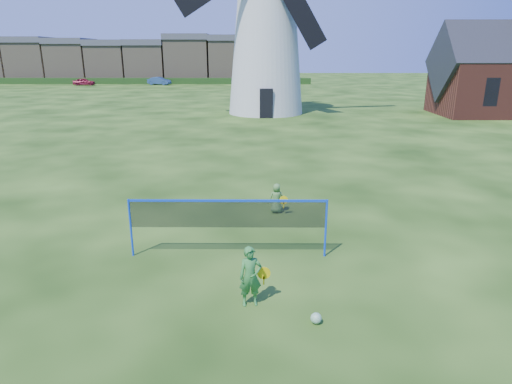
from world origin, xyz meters
The scene contains 10 objects.
ground centered at (0.00, 0.00, 0.00)m, with size 220.00×220.00×0.00m, color black.
windmill centered at (0.86, 28.26, 6.75)m, with size 14.27×6.42×19.52m.
badminton_net centered at (-0.51, -0.29, 1.14)m, with size 5.05×0.05×1.55m.
player_girl centered at (0.11, -2.61, 0.65)m, with size 0.68×0.40×1.31m.
player_boy centered at (0.87, 2.99, 0.50)m, with size 0.60×0.39×0.99m.
play_ball centered at (1.40, -3.28, 0.11)m, with size 0.22×0.22×0.22m, color green.
terraced_houses centered at (-25.90, 72.00, 3.86)m, with size 51.61×8.40×8.21m.
hedge centered at (-22.00, 66.00, 0.50)m, with size 62.00×0.80×1.00m, color #193814.
car_left centered at (-28.22, 62.64, 0.58)m, with size 1.37×3.41×1.16m, color maroon.
car_right centered at (-16.24, 63.93, 0.63)m, with size 1.33×3.83×1.26m, color navy.
Camera 1 is at (0.28, -10.74, 5.06)m, focal length 30.89 mm.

